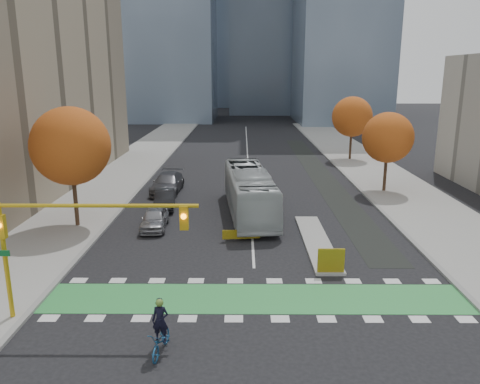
{
  "coord_description": "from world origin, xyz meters",
  "views": [
    {
      "loc": [
        -0.63,
        -18.59,
        10.27
      ],
      "look_at": [
        -0.79,
        10.05,
        3.0
      ],
      "focal_mm": 35.0,
      "sensor_mm": 36.0,
      "label": 1
    }
  ],
  "objects_px": {
    "tree_west": "(71,146)",
    "hazard_board": "(331,260)",
    "bus": "(249,192)",
    "traffic_signal_west": "(64,231)",
    "parked_car_b": "(165,199)",
    "parked_car_c": "(167,183)",
    "cyclist": "(161,335)",
    "tree_east_far": "(352,117)",
    "parked_car_a": "(155,218)",
    "tree_east_near": "(388,138)"
  },
  "relations": [
    {
      "from": "hazard_board",
      "to": "tree_west",
      "type": "height_order",
      "value": "tree_west"
    },
    {
      "from": "tree_east_far",
      "to": "parked_car_c",
      "type": "relative_size",
      "value": 1.32
    },
    {
      "from": "parked_car_c",
      "to": "tree_west",
      "type": "bearing_deg",
      "value": -113.31
    },
    {
      "from": "hazard_board",
      "to": "tree_east_far",
      "type": "distance_m",
      "value": 35.13
    },
    {
      "from": "traffic_signal_west",
      "to": "tree_east_far",
      "type": "bearing_deg",
      "value": 62.05
    },
    {
      "from": "hazard_board",
      "to": "bus",
      "type": "distance_m",
      "value": 11.76
    },
    {
      "from": "tree_east_near",
      "to": "tree_east_far",
      "type": "height_order",
      "value": "tree_east_far"
    },
    {
      "from": "parked_car_a",
      "to": "parked_car_b",
      "type": "relative_size",
      "value": 0.97
    },
    {
      "from": "tree_west",
      "to": "traffic_signal_west",
      "type": "distance_m",
      "value": 13.25
    },
    {
      "from": "tree_west",
      "to": "tree_east_far",
      "type": "distance_m",
      "value": 35.73
    },
    {
      "from": "cyclist",
      "to": "parked_car_a",
      "type": "distance_m",
      "value": 14.99
    },
    {
      "from": "hazard_board",
      "to": "tree_east_far",
      "type": "bearing_deg",
      "value": 75.88
    },
    {
      "from": "hazard_board",
      "to": "parked_car_c",
      "type": "bearing_deg",
      "value": 122.8
    },
    {
      "from": "tree_east_far",
      "to": "hazard_board",
      "type": "bearing_deg",
      "value": -104.12
    },
    {
      "from": "hazard_board",
      "to": "cyclist",
      "type": "relative_size",
      "value": 0.63
    },
    {
      "from": "tree_west",
      "to": "hazard_board",
      "type": "bearing_deg",
      "value": -25.99
    },
    {
      "from": "hazard_board",
      "to": "cyclist",
      "type": "bearing_deg",
      "value": -137.06
    },
    {
      "from": "tree_east_far",
      "to": "parked_car_b",
      "type": "xyz_separation_m",
      "value": [
        -19.25,
        -21.25,
        -4.54
      ]
    },
    {
      "from": "traffic_signal_west",
      "to": "parked_car_b",
      "type": "distance_m",
      "value": 17.62
    },
    {
      "from": "tree_east_far",
      "to": "traffic_signal_west",
      "type": "distance_m",
      "value": 43.61
    },
    {
      "from": "tree_east_far",
      "to": "cyclist",
      "type": "bearing_deg",
      "value": -111.56
    },
    {
      "from": "hazard_board",
      "to": "tree_east_near",
      "type": "xyz_separation_m",
      "value": [
        8.0,
        17.8,
        4.06
      ]
    },
    {
      "from": "traffic_signal_west",
      "to": "bus",
      "type": "relative_size",
      "value": 0.69
    },
    {
      "from": "tree_east_far",
      "to": "bus",
      "type": "relative_size",
      "value": 0.62
    },
    {
      "from": "parked_car_b",
      "to": "parked_car_a",
      "type": "bearing_deg",
      "value": -94.93
    },
    {
      "from": "tree_east_far",
      "to": "tree_east_near",
      "type": "bearing_deg",
      "value": -91.79
    },
    {
      "from": "traffic_signal_west",
      "to": "parked_car_b",
      "type": "bearing_deg",
      "value": 86.08
    },
    {
      "from": "tree_west",
      "to": "parked_car_a",
      "type": "height_order",
      "value": "tree_west"
    },
    {
      "from": "bus",
      "to": "parked_car_b",
      "type": "xyz_separation_m",
      "value": [
        -6.62,
        1.58,
        -1.01
      ]
    },
    {
      "from": "bus",
      "to": "tree_west",
      "type": "bearing_deg",
      "value": -170.73
    },
    {
      "from": "tree_west",
      "to": "traffic_signal_west",
      "type": "height_order",
      "value": "tree_west"
    },
    {
      "from": "hazard_board",
      "to": "parked_car_b",
      "type": "bearing_deg",
      "value": 130.57
    },
    {
      "from": "parked_car_c",
      "to": "traffic_signal_west",
      "type": "bearing_deg",
      "value": -89.22
    },
    {
      "from": "parked_car_b",
      "to": "hazard_board",
      "type": "bearing_deg",
      "value": -55.78
    },
    {
      "from": "cyclist",
      "to": "traffic_signal_west",
      "type": "bearing_deg",
      "value": 158.04
    },
    {
      "from": "tree_east_near",
      "to": "traffic_signal_west",
      "type": "xyz_separation_m",
      "value": [
        -19.93,
        -22.51,
        -0.83
      ]
    },
    {
      "from": "tree_east_far",
      "to": "cyclist",
      "type": "xyz_separation_m",
      "value": [
        -16.18,
        -40.95,
        -4.5
      ]
    },
    {
      "from": "cyclist",
      "to": "bus",
      "type": "xyz_separation_m",
      "value": [
        3.56,
        18.12,
        0.97
      ]
    },
    {
      "from": "hazard_board",
      "to": "tree_west",
      "type": "relative_size",
      "value": 0.17
    },
    {
      "from": "traffic_signal_west",
      "to": "tree_east_near",
      "type": "bearing_deg",
      "value": 48.48
    },
    {
      "from": "cyclist",
      "to": "parked_car_c",
      "type": "xyz_separation_m",
      "value": [
        -3.63,
        24.7,
        0.1
      ]
    },
    {
      "from": "traffic_signal_west",
      "to": "parked_car_a",
      "type": "xyz_separation_m",
      "value": [
        1.31,
        12.26,
        -3.33
      ]
    },
    {
      "from": "parked_car_b",
      "to": "parked_car_c",
      "type": "xyz_separation_m",
      "value": [
        -0.56,
        5.0,
        0.14
      ]
    },
    {
      "from": "tree_west",
      "to": "traffic_signal_west",
      "type": "xyz_separation_m",
      "value": [
        4.07,
        -12.51,
        -1.58
      ]
    },
    {
      "from": "hazard_board",
      "to": "tree_east_near",
      "type": "height_order",
      "value": "tree_east_near"
    },
    {
      "from": "tree_east_far",
      "to": "parked_car_b",
      "type": "height_order",
      "value": "tree_east_far"
    },
    {
      "from": "bus",
      "to": "parked_car_c",
      "type": "bearing_deg",
      "value": 131.84
    },
    {
      "from": "tree_east_far",
      "to": "parked_car_a",
      "type": "bearing_deg",
      "value": -126.08
    },
    {
      "from": "bus",
      "to": "tree_east_far",
      "type": "bearing_deg",
      "value": 55.38
    },
    {
      "from": "tree_east_near",
      "to": "parked_car_a",
      "type": "relative_size",
      "value": 1.7
    }
  ]
}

